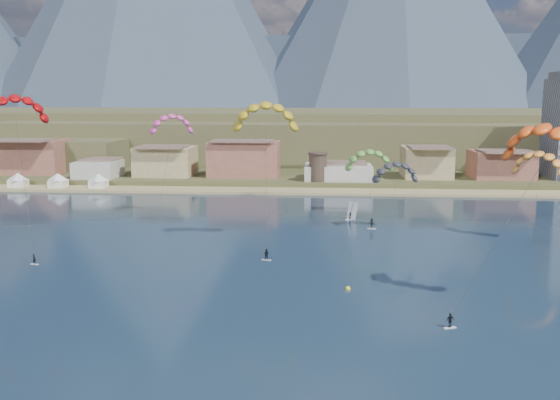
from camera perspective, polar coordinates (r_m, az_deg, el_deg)
name	(u,v)px	position (r m, az deg, el deg)	size (l,w,h in m)	color
ground	(259,336)	(69.41, -2.01, -12.56)	(2400.00, 2400.00, 0.00)	black
beach	(300,191)	(172.05, 1.83, 0.83)	(2200.00, 12.00, 0.90)	tan
land	(319,125)	(624.54, 3.63, 7.04)	(2200.00, 900.00, 4.00)	brown
foothills	(357,134)	(297.30, 7.24, 6.10)	(940.00, 210.00, 18.00)	brown
mountain_ridge	(312,9)	(896.53, 2.97, 17.40)	(2060.00, 480.00, 400.00)	#2D3A4C
town	(173,157)	(192.69, -9.95, 3.94)	(400.00, 24.00, 12.00)	beige
watchtower	(318,167)	(179.05, 3.55, 3.13)	(5.82, 5.82, 8.60)	#47382D
beach_tents	(37,176)	(190.63, -21.73, 2.05)	(43.40, 6.40, 5.00)	white
kitesurfer_red	(15,105)	(115.53, -23.50, 8.17)	(14.29, 17.12, 28.92)	silver
kitesurfer_yellow	(266,112)	(107.32, -1.35, 8.17)	(12.57, 14.31, 26.90)	silver
kitesurfer_orange	(545,137)	(80.36, 23.50, 5.38)	(18.41, 13.67, 25.69)	silver
kitesurfer_green	(369,157)	(139.58, 8.34, 3.98)	(11.52, 19.89, 19.63)	silver
distant_kite_pink	(172,121)	(135.08, -10.08, 7.31)	(10.58, 7.83, 24.21)	#262626
distant_kite_dark	(396,168)	(122.96, 10.73, 2.91)	(10.11, 6.72, 15.80)	#262626
distant_kite_orange	(540,159)	(120.49, 23.05, 3.51)	(10.51, 9.19, 18.46)	#262626
windsurfer	(351,214)	(133.48, 6.65, -1.31)	(2.28, 2.51, 3.92)	silver
buoy	(348,289)	(85.64, 6.36, -8.21)	(0.71, 0.71, 0.71)	yellow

